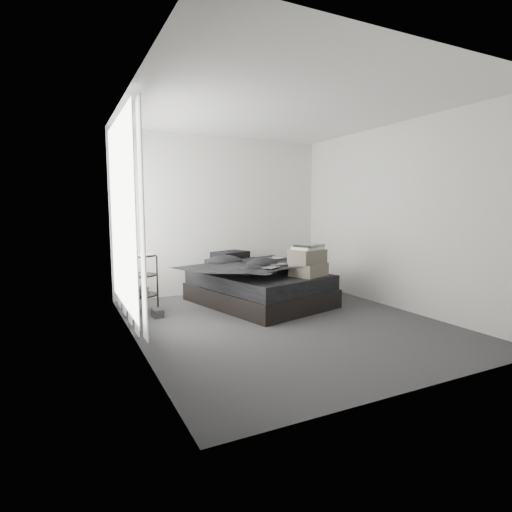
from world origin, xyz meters
name	(u,v)px	position (x,y,z in m)	size (l,w,h in m)	color
floor	(284,322)	(0.00, 0.00, 0.00)	(3.60, 4.20, 0.01)	#37373A
ceiling	(286,108)	(0.00, 0.00, 2.60)	(3.60, 4.20, 0.01)	white
wall_back	(222,216)	(0.00, 2.10, 1.30)	(3.60, 0.01, 2.60)	silver
wall_front	(427,224)	(0.00, -2.10, 1.30)	(3.60, 0.01, 2.60)	silver
wall_left	(133,220)	(-1.80, 0.00, 1.30)	(0.01, 4.20, 2.60)	silver
wall_right	(395,217)	(1.80, 0.00, 1.30)	(0.01, 4.20, 2.60)	silver
window_left	(122,214)	(-1.78, 0.90, 1.35)	(0.02, 2.00, 2.30)	white
curtain_left	(126,220)	(-1.73, 0.90, 1.28)	(0.06, 2.12, 2.48)	white
bed	(259,295)	(0.16, 1.02, 0.13)	(1.47, 1.94, 0.26)	black
mattress	(259,279)	(0.16, 1.02, 0.37)	(1.41, 1.88, 0.21)	black
duvet	(261,265)	(0.17, 0.97, 0.58)	(1.43, 1.66, 0.23)	black
pillow_lower	(226,263)	(-0.07, 1.74, 0.54)	(0.58, 0.40, 0.13)	black
pillow_upper	(230,255)	(0.00, 1.74, 0.66)	(0.55, 0.38, 0.12)	black
laptop	(274,255)	(0.49, 1.15, 0.71)	(0.31, 0.20, 0.02)	silver
comic_a	(271,262)	(0.06, 0.46, 0.70)	(0.24, 0.16, 0.01)	black
comic_b	(279,259)	(0.30, 0.67, 0.71)	(0.24, 0.16, 0.01)	black
comic_c	(299,260)	(0.48, 0.42, 0.71)	(0.24, 0.16, 0.01)	black
side_stand	(141,284)	(-1.52, 1.27, 0.39)	(0.43, 0.43, 0.79)	black
papers	(141,255)	(-1.51, 1.27, 0.79)	(0.30, 0.22, 0.02)	white
floor_books	(157,313)	(-1.38, 0.92, 0.06)	(0.12, 0.17, 0.12)	black
box_lower	(307,296)	(0.64, 0.45, 0.18)	(0.50, 0.39, 0.37)	black
box_mid	(309,273)	(0.66, 0.45, 0.51)	(0.47, 0.37, 0.28)	#5F584B
box_upper	(307,256)	(0.63, 0.45, 0.75)	(0.44, 0.36, 0.20)	#5F584B
art_book_white	(308,248)	(0.64, 0.45, 0.87)	(0.38, 0.30, 0.04)	silver
art_book_snake	(309,245)	(0.66, 0.45, 0.90)	(0.37, 0.29, 0.03)	silver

